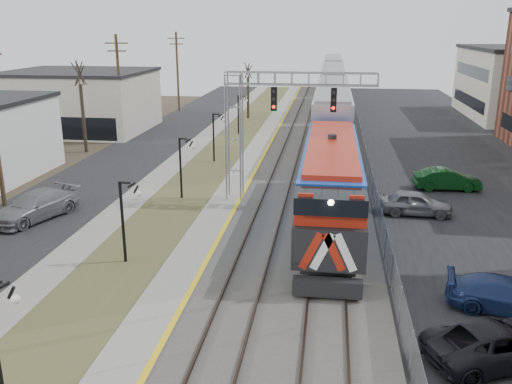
# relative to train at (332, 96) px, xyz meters

# --- Properties ---
(street_west) EXTENTS (7.00, 120.00, 0.04)m
(street_west) POSITION_rel_train_xyz_m (-17.00, -24.76, -2.90)
(street_west) COLOR black
(street_west) RESTS_ON ground
(sidewalk) EXTENTS (2.00, 120.00, 0.08)m
(sidewalk) POSITION_rel_train_xyz_m (-12.50, -24.76, -2.88)
(sidewalk) COLOR gray
(sidewalk) RESTS_ON ground
(grass_median) EXTENTS (4.00, 120.00, 0.06)m
(grass_median) POSITION_rel_train_xyz_m (-9.50, -24.76, -2.89)
(grass_median) COLOR #474E29
(grass_median) RESTS_ON ground
(platform) EXTENTS (2.00, 120.00, 0.24)m
(platform) POSITION_rel_train_xyz_m (-6.50, -24.76, -2.80)
(platform) COLOR gray
(platform) RESTS_ON ground
(ballast_bed) EXTENTS (8.00, 120.00, 0.20)m
(ballast_bed) POSITION_rel_train_xyz_m (-1.50, -24.76, -2.82)
(ballast_bed) COLOR #595651
(ballast_bed) RESTS_ON ground
(parking_lot) EXTENTS (16.00, 120.00, 0.04)m
(parking_lot) POSITION_rel_train_xyz_m (10.50, -24.76, -2.90)
(parking_lot) COLOR black
(parking_lot) RESTS_ON ground
(platform_edge) EXTENTS (0.24, 120.00, 0.01)m
(platform_edge) POSITION_rel_train_xyz_m (-5.62, -24.76, -2.67)
(platform_edge) COLOR gold
(platform_edge) RESTS_ON platform
(track_near) EXTENTS (1.58, 120.00, 0.15)m
(track_near) POSITION_rel_train_xyz_m (-3.50, -24.76, -2.64)
(track_near) COLOR #2D2119
(track_near) RESTS_ON ballast_bed
(track_far) EXTENTS (1.58, 120.00, 0.15)m
(track_far) POSITION_rel_train_xyz_m (-0.00, -24.76, -2.64)
(track_far) COLOR #2D2119
(track_far) RESTS_ON ballast_bed
(train) EXTENTS (3.00, 85.85, 5.33)m
(train) POSITION_rel_train_xyz_m (0.00, 0.00, 0.00)
(train) COLOR #1649B5
(train) RESTS_ON ground
(signal_gantry) EXTENTS (9.00, 1.07, 8.15)m
(signal_gantry) POSITION_rel_train_xyz_m (-4.28, -31.77, 2.67)
(signal_gantry) COLOR gray
(signal_gantry) RESTS_ON ground
(lampposts) EXTENTS (0.14, 62.14, 4.00)m
(lampposts) POSITION_rel_train_xyz_m (-9.50, -41.47, -0.92)
(lampposts) COLOR black
(lampposts) RESTS_ON ground
(fence) EXTENTS (0.04, 120.00, 1.60)m
(fence) POSITION_rel_train_xyz_m (2.70, -24.76, -2.12)
(fence) COLOR gray
(fence) RESTS_ON ground
(bare_trees) EXTENTS (12.30, 42.30, 5.95)m
(bare_trees) POSITION_rel_train_xyz_m (-18.16, -20.84, -0.22)
(bare_trees) COLOR #382D23
(bare_trees) RESTS_ON ground
(car_lot_c) EXTENTS (5.40, 3.98, 1.36)m
(car_lot_c) POSITION_rel_train_xyz_m (5.60, -47.74, -2.24)
(car_lot_c) COLOR black
(car_lot_c) RESTS_ON ground
(car_lot_d) EXTENTS (4.82, 2.61, 1.33)m
(car_lot_d) POSITION_rel_train_xyz_m (6.96, -44.14, -2.26)
(car_lot_d) COLOR navy
(car_lot_d) RESTS_ON ground
(car_lot_e) EXTENTS (4.29, 1.92, 1.43)m
(car_lot_e) POSITION_rel_train_xyz_m (5.03, -32.99, -2.20)
(car_lot_e) COLOR slate
(car_lot_e) RESTS_ON ground
(car_lot_f) EXTENTS (4.49, 1.83, 1.45)m
(car_lot_f) POSITION_rel_train_xyz_m (7.87, -27.44, -2.19)
(car_lot_f) COLOR #0B3713
(car_lot_f) RESTS_ON ground
(car_street_b) EXTENTS (3.94, 5.83, 1.57)m
(car_street_b) POSITION_rel_train_xyz_m (-16.79, -36.74, -2.13)
(car_street_b) COLOR slate
(car_street_b) RESTS_ON ground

